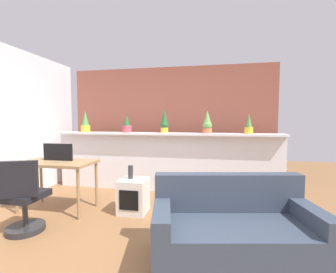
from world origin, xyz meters
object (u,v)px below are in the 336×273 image
tv_monitor (58,152)px  potted_plant_4 (249,125)px  potted_plant_3 (207,123)px  vase_on_shelf (131,172)px  potted_plant_2 (164,122)px  potted_plant_0 (85,123)px  side_cube_shelf (133,196)px  desk (57,167)px  office_chair (23,202)px  potted_plant_1 (127,125)px  couch (234,232)px

tv_monitor → potted_plant_4: bearing=21.3°
potted_plant_3 → vase_on_shelf: size_ratio=2.12×
tv_monitor → vase_on_shelf: tv_monitor is taller
potted_plant_2 → tv_monitor: bearing=-140.7°
potted_plant_0 → side_cube_shelf: 2.11m
potted_plant_0 → desk: (0.27, -1.26, -0.65)m
office_chair → vase_on_shelf: 1.39m
vase_on_shelf → potted_plant_4: bearing=30.4°
potted_plant_3 → tv_monitor: bearing=-152.4°
potted_plant_0 → potted_plant_4: (3.20, -0.02, -0.04)m
potted_plant_1 → potted_plant_2: 0.76m
potted_plant_0 → potted_plant_2: (1.66, -0.00, 0.01)m
potted_plant_2 → potted_plant_0: bearing=179.8°
potted_plant_4 → office_chair: (-2.86, -1.98, -0.89)m
tv_monitor → side_cube_shelf: bearing=2.4°
office_chair → couch: size_ratio=0.54×
potted_plant_4 → desk: bearing=-157.1°
potted_plant_0 → tv_monitor: size_ratio=0.89×
potted_plant_0 → office_chair: potted_plant_0 is taller
potted_plant_2 → couch: (1.13, -2.05, -1.05)m
potted_plant_2 → side_cube_shelf: potted_plant_2 is taller
potted_plant_4 → potted_plant_0: bearing=179.6°
office_chair → couch: bearing=-1.4°
potted_plant_2 → desk: 1.99m
potted_plant_0 → tv_monitor: (0.22, -1.18, -0.44)m
potted_plant_4 → vase_on_shelf: (-1.82, -1.07, -0.68)m
potted_plant_3 → desk: 2.61m
potted_plant_2 → side_cube_shelf: bearing=-101.7°
desk → tv_monitor: bearing=116.9°
side_cube_shelf → desk: bearing=-173.6°
potted_plant_3 → potted_plant_2: bearing=179.9°
desk → potted_plant_3: bearing=29.6°
vase_on_shelf → potted_plant_1: bearing=113.5°
potted_plant_1 → potted_plant_4: (2.29, -0.01, 0.01)m
potted_plant_2 → tv_monitor: (-1.43, -1.17, -0.45)m
potted_plant_3 → couch: 2.32m
potted_plant_3 → vase_on_shelf: bearing=-135.3°
potted_plant_1 → potted_plant_2: (0.76, 0.01, 0.06)m
office_chair → potted_plant_2: bearing=56.4°
potted_plant_1 → office_chair: bearing=-105.9°
office_chair → potted_plant_4: bearing=34.7°
potted_plant_3 → vase_on_shelf: 1.70m
potted_plant_0 → potted_plant_1: potted_plant_0 is taller
potted_plant_3 → side_cube_shelf: size_ratio=0.83×
potted_plant_1 → side_cube_shelf: potted_plant_1 is taller
side_cube_shelf → potted_plant_1: bearing=115.1°
potted_plant_0 → potted_plant_2: potted_plant_2 is taller
potted_plant_0 → couch: 3.61m
desk → vase_on_shelf: desk is taller
potted_plant_0 → vase_on_shelf: size_ratio=2.18×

